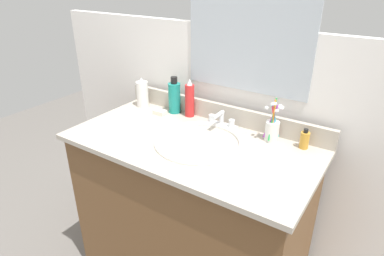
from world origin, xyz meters
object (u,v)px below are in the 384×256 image
(faucet, at_px, (221,121))
(bottle_oil_amber, at_px, (305,140))
(soap_bar, at_px, (160,112))
(bottle_lotion_white, at_px, (142,94))
(cup_white_ceramic, at_px, (272,129))
(bottle_mouthwash_teal, at_px, (174,97))
(bottle_spray_red, at_px, (190,100))

(faucet, relative_size, bottle_oil_amber, 1.80)
(faucet, bearing_deg, soap_bar, -172.58)
(bottle_lotion_white, bearing_deg, cup_white_ceramic, 0.48)
(faucet, relative_size, bottle_mouthwash_teal, 0.83)
(bottle_oil_amber, bearing_deg, faucet, -178.43)
(bottle_spray_red, xyz_separation_m, bottle_lotion_white, (-0.29, -0.03, -0.02))
(bottle_oil_amber, xyz_separation_m, bottle_lotion_white, (-0.89, -0.01, 0.03))
(bottle_lotion_white, bearing_deg, bottle_oil_amber, 0.96)
(faucet, bearing_deg, bottle_mouthwash_teal, 175.17)
(soap_bar, bearing_deg, bottle_lotion_white, 165.32)
(bottle_oil_amber, bearing_deg, cup_white_ceramic, -176.51)
(bottle_spray_red, distance_m, bottle_lotion_white, 0.29)
(cup_white_ceramic, bearing_deg, faucet, -179.49)
(faucet, height_order, bottle_spray_red, bottle_spray_red)
(bottle_mouthwash_teal, bearing_deg, bottle_oil_amber, -1.15)
(bottle_mouthwash_teal, relative_size, cup_white_ceramic, 0.98)
(bottle_oil_amber, xyz_separation_m, soap_bar, (-0.73, -0.05, -0.03))
(soap_bar, bearing_deg, faucet, 7.42)
(bottle_mouthwash_teal, xyz_separation_m, bottle_lotion_white, (-0.20, -0.03, -0.01))
(bottle_mouthwash_teal, distance_m, soap_bar, 0.11)
(bottle_lotion_white, bearing_deg, bottle_mouthwash_teal, 8.28)
(bottle_lotion_white, distance_m, cup_white_ceramic, 0.74)
(bottle_lotion_white, xyz_separation_m, soap_bar, (0.15, -0.04, -0.06))
(bottle_spray_red, height_order, cup_white_ceramic, bottle_spray_red)
(bottle_oil_amber, bearing_deg, bottle_mouthwash_teal, 178.85)
(bottle_oil_amber, xyz_separation_m, cup_white_ceramic, (-0.14, -0.01, 0.02))
(soap_bar, bearing_deg, bottle_spray_red, 27.09)
(faucet, xyz_separation_m, bottle_lotion_white, (-0.49, -0.00, 0.04))
(faucet, bearing_deg, bottle_spray_red, 172.23)
(bottle_oil_amber, bearing_deg, soap_bar, -175.72)
(cup_white_ceramic, bearing_deg, bottle_lotion_white, -179.52)
(bottle_oil_amber, height_order, bottle_mouthwash_teal, bottle_mouthwash_teal)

